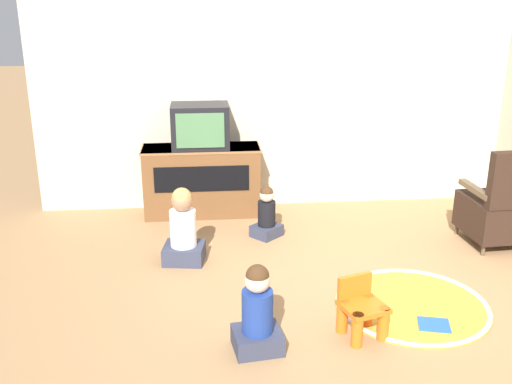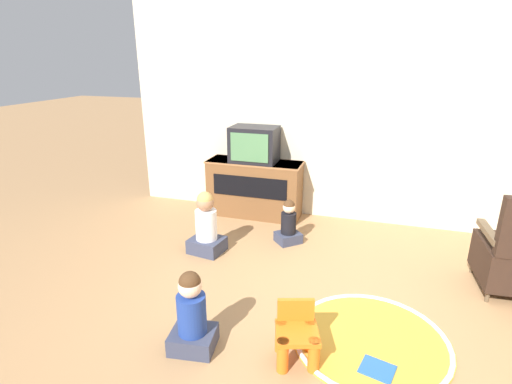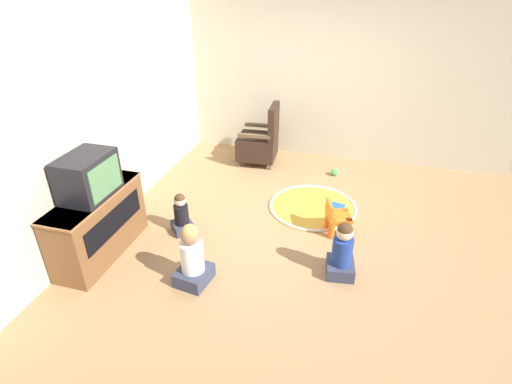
{
  "view_description": "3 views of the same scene",
  "coord_description": "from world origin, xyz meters",
  "px_view_note": "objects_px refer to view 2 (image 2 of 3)",
  "views": [
    {
      "loc": [
        -1.2,
        -4.21,
        2.38
      ],
      "look_at": [
        -0.77,
        0.54,
        0.72
      ],
      "focal_mm": 42.0,
      "sensor_mm": 36.0,
      "label": 1
    },
    {
      "loc": [
        0.3,
        -2.87,
        2.08
      ],
      "look_at": [
        -0.74,
        0.47,
        0.87
      ],
      "focal_mm": 28.0,
      "sensor_mm": 36.0,
      "label": 2
    },
    {
      "loc": [
        -4.28,
        -0.71,
        2.85
      ],
      "look_at": [
        -0.66,
        0.3,
        0.73
      ],
      "focal_mm": 28.0,
      "sensor_mm": 36.0,
      "label": 3
    }
  ],
  "objects_px": {
    "child_watching_center": "(192,316)",
    "child_watching_right": "(288,224)",
    "yellow_kid_chair": "(297,337)",
    "child_watching_left": "(206,226)",
    "television": "(254,144)",
    "tv_cabinet": "(255,188)",
    "book": "(377,370)"
  },
  "relations": [
    {
      "from": "television",
      "to": "child_watching_left",
      "type": "height_order",
      "value": "television"
    },
    {
      "from": "television",
      "to": "child_watching_right",
      "type": "bearing_deg",
      "value": -47.17
    },
    {
      "from": "child_watching_left",
      "to": "book",
      "type": "height_order",
      "value": "child_watching_left"
    },
    {
      "from": "television",
      "to": "book",
      "type": "bearing_deg",
      "value": -55.72
    },
    {
      "from": "television",
      "to": "yellow_kid_chair",
      "type": "relative_size",
      "value": 1.41
    },
    {
      "from": "child_watching_left",
      "to": "yellow_kid_chair",
      "type": "bearing_deg",
      "value": -37.43
    },
    {
      "from": "tv_cabinet",
      "to": "child_watching_left",
      "type": "xyz_separation_m",
      "value": [
        -0.18,
        -1.18,
        -0.08
      ]
    },
    {
      "from": "tv_cabinet",
      "to": "child_watching_center",
      "type": "xyz_separation_m",
      "value": [
        0.36,
        -2.63,
        -0.11
      ]
    },
    {
      "from": "yellow_kid_chair",
      "to": "book",
      "type": "relative_size",
      "value": 1.59
    },
    {
      "from": "child_watching_center",
      "to": "book",
      "type": "distance_m",
      "value": 1.35
    },
    {
      "from": "yellow_kid_chair",
      "to": "book",
      "type": "height_order",
      "value": "yellow_kid_chair"
    },
    {
      "from": "child_watching_center",
      "to": "book",
      "type": "bearing_deg",
      "value": -0.74
    },
    {
      "from": "yellow_kid_chair",
      "to": "child_watching_left",
      "type": "relative_size",
      "value": 0.6
    },
    {
      "from": "yellow_kid_chair",
      "to": "child_watching_right",
      "type": "bearing_deg",
      "value": 86.77
    },
    {
      "from": "yellow_kid_chair",
      "to": "child_watching_left",
      "type": "xyz_separation_m",
      "value": [
        -1.29,
        1.33,
        0.12
      ]
    },
    {
      "from": "child_watching_right",
      "to": "book",
      "type": "height_order",
      "value": "child_watching_right"
    },
    {
      "from": "television",
      "to": "child_watching_center",
      "type": "bearing_deg",
      "value": -82.24
    },
    {
      "from": "child_watching_right",
      "to": "book",
      "type": "bearing_deg",
      "value": -102.16
    },
    {
      "from": "child_watching_center",
      "to": "child_watching_right",
      "type": "height_order",
      "value": "child_watching_center"
    },
    {
      "from": "television",
      "to": "tv_cabinet",
      "type": "bearing_deg",
      "value": 90.0
    },
    {
      "from": "child_watching_center",
      "to": "yellow_kid_chair",
      "type": "bearing_deg",
      "value": 1.11
    },
    {
      "from": "yellow_kid_chair",
      "to": "child_watching_left",
      "type": "distance_m",
      "value": 1.85
    },
    {
      "from": "child_watching_left",
      "to": "book",
      "type": "xyz_separation_m",
      "value": [
        1.85,
        -1.28,
        -0.29
      ]
    },
    {
      "from": "television",
      "to": "child_watching_center",
      "type": "height_order",
      "value": "television"
    },
    {
      "from": "television",
      "to": "child_watching_center",
      "type": "relative_size",
      "value": 0.93
    },
    {
      "from": "child_watching_left",
      "to": "child_watching_right",
      "type": "distance_m",
      "value": 0.95
    },
    {
      "from": "yellow_kid_chair",
      "to": "child_watching_right",
      "type": "height_order",
      "value": "child_watching_right"
    },
    {
      "from": "tv_cabinet",
      "to": "child_watching_right",
      "type": "bearing_deg",
      "value": -47.53
    },
    {
      "from": "yellow_kid_chair",
      "to": "child_watching_center",
      "type": "xyz_separation_m",
      "value": [
        -0.75,
        -0.12,
        0.09
      ]
    },
    {
      "from": "child_watching_left",
      "to": "child_watching_right",
      "type": "bearing_deg",
      "value": 40.18
    },
    {
      "from": "child_watching_left",
      "to": "book",
      "type": "relative_size",
      "value": 2.63
    },
    {
      "from": "child_watching_right",
      "to": "yellow_kid_chair",
      "type": "bearing_deg",
      "value": -117.81
    }
  ]
}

